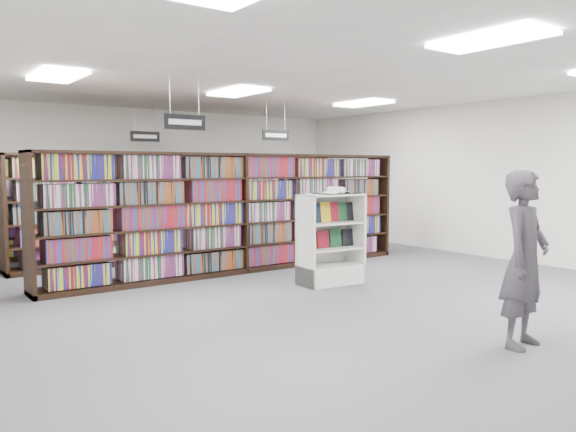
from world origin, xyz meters
TOP-DOWN VIEW (x-y plane):
  - floor at (0.00, 0.00)m, footprint 12.00×12.00m
  - ceiling at (0.00, 0.00)m, footprint 10.00×12.00m
  - wall_back at (0.00, 6.00)m, footprint 10.00×0.10m
  - wall_right at (5.00, 0.00)m, footprint 0.10×12.00m
  - bookshelf_row_near at (0.00, 2.00)m, footprint 7.00×0.60m
  - bookshelf_row_mid at (0.00, 4.00)m, footprint 7.00×0.60m
  - bookshelf_row_far at (0.00, 5.70)m, footprint 7.00×0.60m
  - aisle_sign_left at (-1.50, 1.00)m, footprint 0.65×0.02m
  - aisle_sign_right at (1.50, 3.00)m, footprint 0.65×0.02m
  - aisle_sign_center at (-0.50, 5.00)m, footprint 0.65×0.02m
  - troffer_front_center at (0.00, -3.00)m, footprint 0.60×1.20m
  - troffer_back_left at (-3.00, 2.00)m, footprint 0.60×1.20m
  - troffer_back_center at (0.00, 2.00)m, footprint 0.60×1.20m
  - troffer_back_right at (3.00, 2.00)m, footprint 0.60×1.20m
  - endcap_display at (0.63, 0.25)m, footprint 1.06×0.58m
  - open_book at (0.70, 0.17)m, footprint 0.71×0.43m
  - shopper at (0.19, -3.36)m, footprint 0.73×0.55m

SIDE VIEW (x-z plane):
  - floor at x=0.00m, z-range 0.00..0.00m
  - endcap_display at x=0.63m, z-range -0.23..1.21m
  - shopper at x=0.19m, z-range 0.00..1.83m
  - bookshelf_row_near at x=0.00m, z-range 0.00..2.10m
  - bookshelf_row_mid at x=0.00m, z-range 0.00..2.10m
  - bookshelf_row_far at x=0.00m, z-range 0.00..2.10m
  - open_book at x=0.70m, z-range 1.40..1.53m
  - wall_back at x=0.00m, z-range 0.00..3.20m
  - wall_right at x=5.00m, z-range 0.00..3.20m
  - aisle_sign_left at x=-1.50m, z-range 2.13..2.93m
  - aisle_sign_right at x=1.50m, z-range 2.13..2.93m
  - aisle_sign_center at x=-0.50m, z-range 2.13..2.93m
  - troffer_front_center at x=0.00m, z-range 3.14..3.18m
  - troffer_back_left at x=-3.00m, z-range 3.14..3.18m
  - troffer_back_center at x=0.00m, z-range 3.14..3.18m
  - troffer_back_right at x=3.00m, z-range 3.14..3.18m
  - ceiling at x=0.00m, z-range 3.15..3.25m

